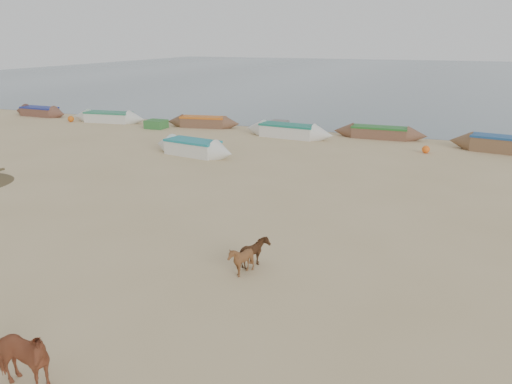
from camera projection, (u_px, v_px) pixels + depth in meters
ground at (206, 261)px, 14.93m from camera, size 140.00×140.00×0.00m
sea at (422, 75)px, 87.51m from camera, size 160.00×160.00×0.00m
cow_adult at (20, 359)px, 9.31m from camera, size 1.56×0.74×1.30m
calf_front at (241, 260)px, 13.91m from camera, size 1.08×1.05×0.91m
calf_right at (254, 254)px, 14.38m from camera, size 0.75×0.88×0.86m
near_canoe at (193, 147)px, 28.14m from camera, size 5.52×2.27×0.87m
waterline_canoes at (338, 132)px, 32.64m from camera, size 57.38×3.55×0.95m
beach_clutter at (409, 139)px, 31.12m from camera, size 45.41×5.30×0.64m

